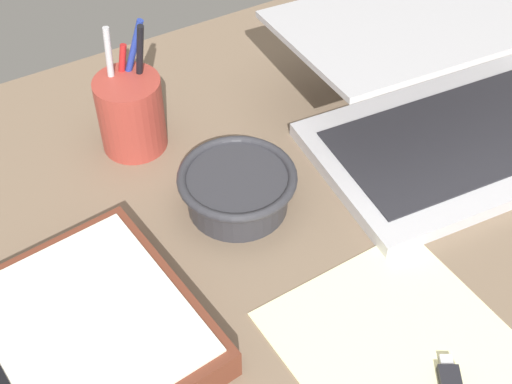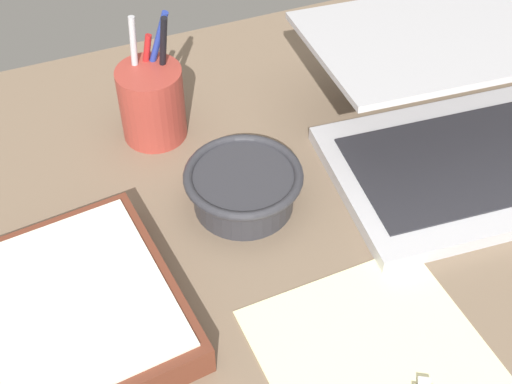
{
  "view_description": "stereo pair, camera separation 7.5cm",
  "coord_description": "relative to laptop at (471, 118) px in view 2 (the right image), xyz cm",
  "views": [
    {
      "loc": [
        -30.52,
        -37.32,
        62.5
      ],
      "look_at": [
        -4.51,
        7.99,
        9.0
      ],
      "focal_mm": 50.0,
      "sensor_mm": 36.0,
      "label": 1
    },
    {
      "loc": [
        -23.8,
        -40.56,
        62.5
      ],
      "look_at": [
        -4.51,
        7.99,
        9.0
      ],
      "focal_mm": 50.0,
      "sensor_mm": 36.0,
      "label": 2
    }
  ],
  "objects": [
    {
      "name": "paper_sheet_front",
      "position": [
        -24.23,
        -25.48,
        -5.21
      ],
      "size": [
        22.42,
        28.22,
        0.16
      ],
      "primitive_type": "cube",
      "rotation": [
        0.0,
        0.0,
        0.04
      ],
      "color": "#F4EFB2",
      "rests_on": "desk_top"
    },
    {
      "name": "laptop",
      "position": [
        0.0,
        0.0,
        0.0
      ],
      "size": [
        38.05,
        35.86,
        14.77
      ],
      "rotation": [
        0.0,
        0.0,
        -0.08
      ],
      "color": "#B7B7BC",
      "rests_on": "desk_top"
    },
    {
      "name": "bowl",
      "position": [
        -28.94,
        1.54,
        -2.42
      ],
      "size": [
        13.63,
        13.63,
        5.13
      ],
      "color": "#2D2D33",
      "rests_on": "desk_top"
    },
    {
      "name": "pen_cup",
      "position": [
        -34.97,
        17.57,
        -0.2
      ],
      "size": [
        8.12,
        8.12,
        16.71
      ],
      "color": "#9E382D",
      "rests_on": "desk_top"
    },
    {
      "name": "desk_top",
      "position": [
        -24.92,
        -11.55,
        -6.29
      ],
      "size": [
        140.0,
        100.0,
        2.0
      ],
      "primitive_type": "cube",
      "color": "#75604C",
      "rests_on": "ground"
    }
  ]
}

